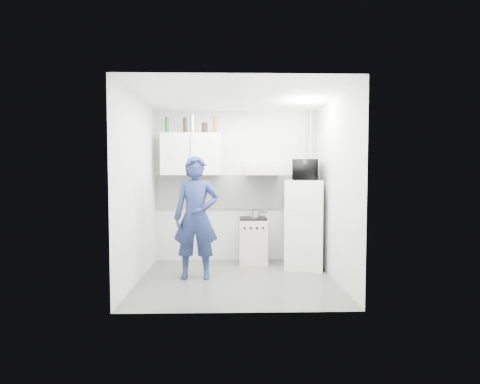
{
  "coord_description": "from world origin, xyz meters",
  "views": [
    {
      "loc": [
        -0.09,
        -5.29,
        1.54
      ],
      "look_at": [
        0.05,
        0.3,
        1.25
      ],
      "focal_mm": 28.0,
      "sensor_mm": 36.0,
      "label": 1
    }
  ],
  "objects": [
    {
      "name": "range_hood",
      "position": [
        0.45,
        1.0,
        1.57
      ],
      "size": [
        0.6,
        0.5,
        0.14
      ],
      "primitive_type": "cube",
      "color": "beige",
      "rests_on": "wall_back"
    },
    {
      "name": "bottle_d",
      "position": [
        -0.73,
        1.07,
        2.35
      ],
      "size": [
        0.07,
        0.07,
        0.31
      ],
      "primitive_type": "cylinder",
      "color": "silver",
      "rests_on": "upper_cabinet"
    },
    {
      "name": "saucepan",
      "position": [
        0.32,
        1.08,
        0.83
      ],
      "size": [
        0.19,
        0.19,
        0.11
      ],
      "primitive_type": "cylinder",
      "color": "silver",
      "rests_on": "stove_top"
    },
    {
      "name": "microwave",
      "position": [
        1.1,
        0.67,
        1.58
      ],
      "size": [
        0.65,
        0.49,
        0.33
      ],
      "primitive_type": "imported",
      "rotation": [
        0.0,
        0.0,
        1.4
      ],
      "color": "black",
      "rests_on": "fridge"
    },
    {
      "name": "upper_cabinet",
      "position": [
        -0.75,
        1.07,
        1.85
      ],
      "size": [
        1.0,
        0.35,
        0.7
      ],
      "primitive_type": "cube",
      "color": "white",
      "rests_on": "wall_back"
    },
    {
      "name": "floor",
      "position": [
        0.0,
        0.0,
        0.0
      ],
      "size": [
        2.8,
        2.8,
        0.0
      ],
      "primitive_type": "plane",
      "color": "#55544C",
      "rests_on": "ground"
    },
    {
      "name": "pipe_b",
      "position": [
        1.18,
        1.17,
        1.3
      ],
      "size": [
        0.04,
        0.04,
        2.6
      ],
      "primitive_type": "cylinder",
      "color": "beige",
      "rests_on": "floor"
    },
    {
      "name": "fridge",
      "position": [
        1.1,
        0.67,
        0.71
      ],
      "size": [
        0.71,
        0.71,
        1.42
      ],
      "primitive_type": "cube",
      "rotation": [
        0.0,
        0.0,
        -0.25
      ],
      "color": "white",
      "rests_on": "floor"
    },
    {
      "name": "bottle_e",
      "position": [
        -0.36,
        1.07,
        2.34
      ],
      "size": [
        0.07,
        0.07,
        0.29
      ],
      "primitive_type": "cylinder",
      "color": "brown",
      "rests_on": "upper_cabinet"
    },
    {
      "name": "wall_back",
      "position": [
        0.0,
        1.25,
        1.3
      ],
      "size": [
        2.8,
        0.0,
        2.8
      ],
      "primitive_type": "plane",
      "rotation": [
        1.57,
        0.0,
        0.0
      ],
      "color": "silver",
      "rests_on": "floor"
    },
    {
      "name": "wall_right",
      "position": [
        1.4,
        0.0,
        1.3
      ],
      "size": [
        0.0,
        2.6,
        2.6
      ],
      "primitive_type": "plane",
      "rotation": [
        1.57,
        0.0,
        -1.57
      ],
      "color": "silver",
      "rests_on": "floor"
    },
    {
      "name": "bottle_c",
      "position": [
        -0.86,
        1.07,
        2.33
      ],
      "size": [
        0.06,
        0.06,
        0.27
      ],
      "primitive_type": "cylinder",
      "color": "black",
      "rests_on": "upper_cabinet"
    },
    {
      "name": "bottle_a",
      "position": [
        -1.16,
        1.07,
        2.34
      ],
      "size": [
        0.06,
        0.06,
        0.27
      ],
      "primitive_type": "cylinder",
      "color": "#144C1E",
      "rests_on": "upper_cabinet"
    },
    {
      "name": "pipe_a",
      "position": [
        1.3,
        1.17,
        1.3
      ],
      "size": [
        0.05,
        0.05,
        2.6
      ],
      "primitive_type": "cylinder",
      "color": "beige",
      "rests_on": "floor"
    },
    {
      "name": "wall_left",
      "position": [
        -1.4,
        0.0,
        1.3
      ],
      "size": [
        0.0,
        2.6,
        2.6
      ],
      "primitive_type": "plane",
      "rotation": [
        1.57,
        0.0,
        1.57
      ],
      "color": "silver",
      "rests_on": "floor"
    },
    {
      "name": "ceiling_spot_fixture",
      "position": [
        1.0,
        0.2,
        2.57
      ],
      "size": [
        0.1,
        0.1,
        0.02
      ],
      "primitive_type": "cylinder",
      "color": "white",
      "rests_on": "ceiling"
    },
    {
      "name": "backsplash",
      "position": [
        0.0,
        1.24,
        1.2
      ],
      "size": [
        2.74,
        0.03,
        0.6
      ],
      "primitive_type": "cube",
      "color": "white",
      "rests_on": "wall_back"
    },
    {
      "name": "stove_top",
      "position": [
        0.29,
        1.0,
        0.76
      ],
      "size": [
        0.45,
        0.45,
        0.03
      ],
      "primitive_type": "cube",
      "color": "black",
      "rests_on": "stove"
    },
    {
      "name": "stove",
      "position": [
        0.29,
        1.0,
        0.38
      ],
      "size": [
        0.47,
        0.47,
        0.75
      ],
      "primitive_type": "cube",
      "color": "beige",
      "rests_on": "floor"
    },
    {
      "name": "canister_b",
      "position": [
        -0.52,
        1.07,
        2.29
      ],
      "size": [
        0.09,
        0.09,
        0.18
      ],
      "primitive_type": "cylinder",
      "color": "black",
      "rests_on": "upper_cabinet"
    },
    {
      "name": "person",
      "position": [
        -0.59,
        0.12,
        0.89
      ],
      "size": [
        0.66,
        0.44,
        1.78
      ],
      "primitive_type": "imported",
      "rotation": [
        0.0,
        0.0,
        -0.02
      ],
      "color": "navy",
      "rests_on": "floor"
    },
    {
      "name": "ceiling",
      "position": [
        0.0,
        0.0,
        2.6
      ],
      "size": [
        2.8,
        2.8,
        0.0
      ],
      "primitive_type": "plane",
      "color": "white",
      "rests_on": "wall_back"
    }
  ]
}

